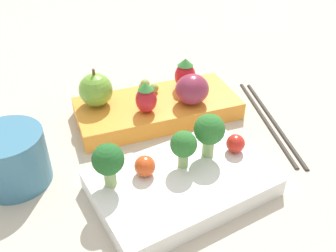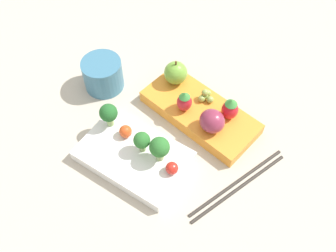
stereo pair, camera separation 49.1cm
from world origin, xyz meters
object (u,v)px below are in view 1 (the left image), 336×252
object	(u,v)px
bento_box_fruit	(158,108)
chopsticks_pair	(269,119)
broccoli_floret_2	(209,131)
strawberry_0	(185,74)
broccoli_floret_1	(184,145)
grape_cluster	(148,88)
cherry_tomato_0	(145,166)
drinking_cup	(11,159)
broccoli_floret_0	(108,161)
apple	(96,90)
bento_box_savoury	(182,184)
cherry_tomato_1	(235,143)
plum	(192,89)
strawberry_1	(146,98)

from	to	relation	value
bento_box_fruit	chopsticks_pair	size ratio (longest dim) A/B	1.08
broccoli_floret_2	bento_box_fruit	bearing A→B (deg)	-82.37
strawberry_0	chopsticks_pair	size ratio (longest dim) A/B	0.23
broccoli_floret_1	grape_cluster	world-z (taller)	broccoli_floret_1
cherry_tomato_0	drinking_cup	bearing A→B (deg)	-25.43
grape_cluster	broccoli_floret_0	bearing A→B (deg)	60.18
apple	grape_cluster	bearing A→B (deg)	-176.33
bento_box_savoury	bento_box_fruit	distance (m)	0.16
broccoli_floret_1	strawberry_0	size ratio (longest dim) A/B	0.96
broccoli_floret_2	grape_cluster	bearing A→B (deg)	-81.41
broccoli_floret_0	strawberry_0	distance (m)	0.22
cherry_tomato_1	strawberry_0	distance (m)	0.16
bento_box_fruit	strawberry_0	world-z (taller)	strawberry_0
broccoli_floret_2	plum	world-z (taller)	broccoli_floret_2
plum	broccoli_floret_0	bearing A→B (deg)	39.47
plum	apple	bearing A→B (deg)	-18.11
broccoli_floret_0	cherry_tomato_0	bearing A→B (deg)	-176.62
cherry_tomato_0	drinking_cup	distance (m)	0.15
apple	chopsticks_pair	distance (m)	0.25
strawberry_1	drinking_cup	size ratio (longest dim) A/B	0.55
broccoli_floret_2	chopsticks_pair	bearing A→B (deg)	-153.42
bento_box_fruit	chopsticks_pair	xyz separation A→B (m)	(-0.14, 0.07, -0.01)
broccoli_floret_2	broccoli_floret_1	bearing A→B (deg)	13.35
drinking_cup	broccoli_floret_1	bearing A→B (deg)	159.96
plum	broccoli_floret_2	bearing A→B (deg)	76.50
broccoli_floret_1	chopsticks_pair	bearing A→B (deg)	-156.03
broccoli_floret_2	cherry_tomato_0	distance (m)	0.08
strawberry_1	bento_box_savoury	bearing A→B (deg)	89.14
chopsticks_pair	broccoli_floret_1	bearing A→B (deg)	23.97
broccoli_floret_1	chopsticks_pair	distance (m)	0.18
cherry_tomato_0	strawberry_0	size ratio (longest dim) A/B	0.49
bento_box_fruit	plum	bearing A→B (deg)	153.99
apple	drinking_cup	bearing A→B (deg)	38.74
cherry_tomato_0	apple	distance (m)	0.16
broccoli_floret_1	cherry_tomato_0	bearing A→B (deg)	-1.46
cherry_tomato_0	strawberry_1	distance (m)	0.12
apple	chopsticks_pair	xyz separation A→B (m)	(-0.23, 0.09, -0.05)
strawberry_0	chopsticks_pair	distance (m)	0.14
plum	broccoli_floret_1	bearing A→B (deg)	62.70
bento_box_savoury	cherry_tomato_1	bearing A→B (deg)	-165.58
bento_box_fruit	cherry_tomato_0	distance (m)	0.15
drinking_cup	chopsticks_pair	size ratio (longest dim) A/B	0.38
bento_box_fruit	cherry_tomato_1	distance (m)	0.14
broccoli_floret_1	apple	bearing A→B (deg)	-67.67
strawberry_0	plum	size ratio (longest dim) A/B	1.00
drinking_cup	strawberry_0	bearing A→B (deg)	-159.17
strawberry_1	grape_cluster	distance (m)	0.05
grape_cluster	apple	bearing A→B (deg)	3.67
broccoli_floret_2	apple	world-z (taller)	apple
bento_box_fruit	cherry_tomato_0	bearing A→B (deg)	65.98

